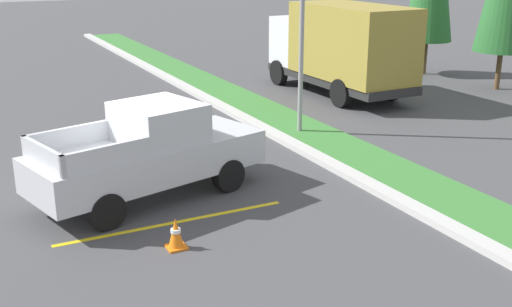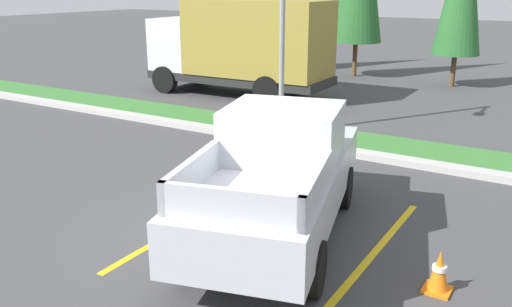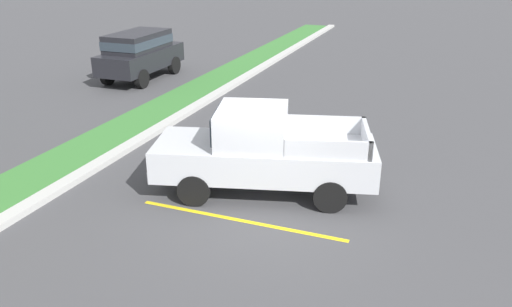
% 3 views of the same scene
% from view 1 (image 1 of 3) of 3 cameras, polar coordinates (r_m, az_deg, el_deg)
% --- Properties ---
extents(ground_plane, '(120.00, 120.00, 0.00)m').
position_cam_1_polar(ground_plane, '(14.60, -11.20, -3.41)').
color(ground_plane, '#424244').
extents(parking_line_near, '(0.12, 4.80, 0.01)m').
position_cam_1_polar(parking_line_near, '(15.60, -11.26, -1.99)').
color(parking_line_near, yellow).
rests_on(parking_line_near, ground).
extents(parking_line_far, '(0.12, 4.80, 0.01)m').
position_cam_1_polar(parking_line_far, '(12.84, -7.47, -6.25)').
color(parking_line_far, yellow).
rests_on(parking_line_far, ground).
extents(curb_strip, '(56.00, 0.40, 0.15)m').
position_cam_1_polar(curb_strip, '(16.49, 5.71, -0.37)').
color(curb_strip, '#B2B2AD').
rests_on(curb_strip, ground).
extents(grass_median, '(56.00, 1.80, 0.06)m').
position_cam_1_polar(grass_median, '(17.09, 8.84, 0.01)').
color(grass_median, '#387533').
rests_on(grass_median, ground).
extents(pickup_truck_main, '(3.20, 5.53, 2.10)m').
position_cam_1_polar(pickup_truck_main, '(13.88, -9.59, 0.11)').
color(pickup_truck_main, black).
rests_on(pickup_truck_main, ground).
extents(cargo_truck_distant, '(6.85, 2.62, 3.40)m').
position_cam_1_polar(cargo_truck_distant, '(23.88, 7.76, 9.65)').
color(cargo_truck_distant, black).
rests_on(cargo_truck_distant, ground).
extents(traffic_cone, '(0.36, 0.36, 0.60)m').
position_cam_1_polar(traffic_cone, '(11.69, -7.31, -7.24)').
color(traffic_cone, orange).
rests_on(traffic_cone, ground).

